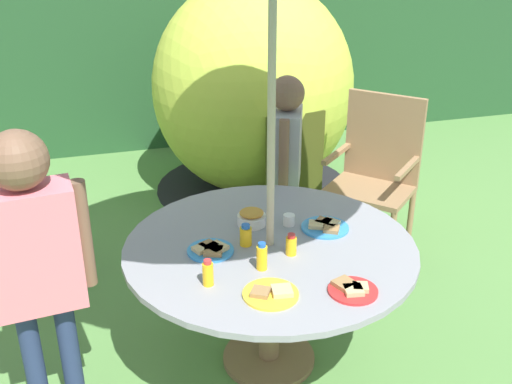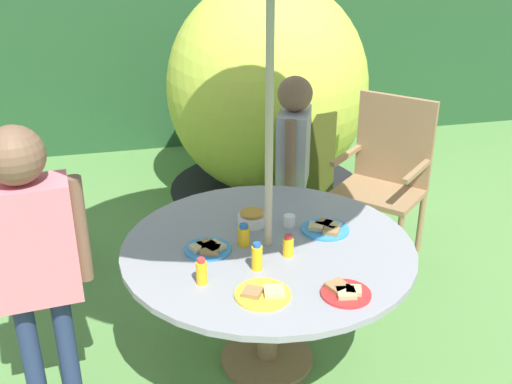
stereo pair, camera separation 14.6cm
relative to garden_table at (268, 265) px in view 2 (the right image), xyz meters
The scene contains 18 objects.
ground_plane 0.59m from the garden_table, ahead, with size 10.00×10.00×0.02m, color #548442.
hedge_backdrop 3.71m from the garden_table, 90.00° to the left, with size 9.00×0.70×1.85m, color #234C28.
garden_table is the anchor object (origin of this frame).
wooden_chair 1.43m from the garden_table, 42.58° to the left, with size 0.67×0.68×1.06m.
dome_tent 2.25m from the garden_table, 75.82° to the left, with size 1.83×1.83×1.73m.
potted_plant 1.72m from the garden_table, 139.81° to the left, with size 0.47×0.47×0.68m.
child_in_grey_shirt 1.05m from the garden_table, 66.84° to the left, with size 0.29×0.40×1.25m.
child_in_pink_shirt 1.08m from the garden_table, behind, with size 0.47×0.24×1.39m.
snack_bowl 0.27m from the garden_table, 97.54° to the left, with size 0.14×0.14×0.08m.
plate_far_left 0.34m from the garden_table, 12.86° to the left, with size 0.24×0.24×0.03m.
plate_near_left 0.31m from the garden_table, behind, with size 0.22×0.22×0.03m.
plate_near_right 0.45m from the garden_table, 107.10° to the right, with size 0.23×0.23×0.03m.
plate_far_right 0.53m from the garden_table, 66.90° to the right, with size 0.21×0.21×0.03m.
juice_bottle_center_front 0.21m from the garden_table, 61.77° to the right, with size 0.05×0.05×0.10m.
juice_bottle_center_back 0.47m from the garden_table, 144.02° to the right, with size 0.05×0.05×0.12m.
juice_bottle_mid_left 0.20m from the garden_table, 167.15° to the left, with size 0.06×0.06×0.11m.
juice_bottle_mid_right 0.28m from the garden_table, 116.90° to the right, with size 0.05×0.05×0.13m.
cup_near 0.26m from the garden_table, 46.66° to the left, with size 0.06×0.06×0.06m, color white.
Camera 2 is at (-0.63, -2.40, 2.08)m, focal length 41.98 mm.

